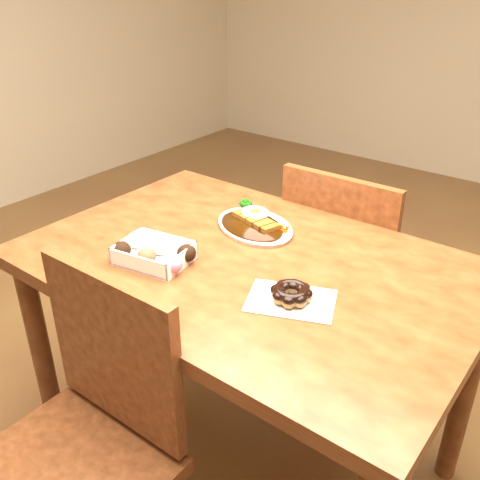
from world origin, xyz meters
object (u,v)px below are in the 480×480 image
Objects in this scene: chair_far at (348,270)px; chair_near at (81,446)px; katsu_curry_plate at (255,223)px; donut_box at (154,252)px; pon_de_ring at (291,294)px; table at (248,291)px.

chair_far and chair_near have the same top height.
katsu_curry_plate and donut_box have the same top height.
pon_de_ring is (0.15, -0.63, 0.29)m from chair_far.
katsu_curry_plate is (-0.03, 0.70, 0.29)m from chair_near.
chair_far reaches higher than pon_de_ring.
pon_de_ring is (0.39, 0.06, -0.01)m from donut_box.
pon_de_ring is (0.20, -0.09, 0.12)m from table.
katsu_curry_plate is 0.39m from pon_de_ring.
donut_box reaches higher than pon_de_ring.
chair_far is at bearing 71.33° from donut_box.
table is 3.85× the size of katsu_curry_plate.
donut_box is (-0.23, -0.69, 0.30)m from chair_far.
chair_far is (0.04, 0.53, -0.17)m from table.
donut_box is at bearing -105.74° from katsu_curry_plate.
katsu_curry_plate is 1.41× the size of donut_box.
katsu_curry_plate is at bearing 138.77° from pon_de_ring.
chair_near is 0.59m from pon_de_ring.
chair_far reaches higher than donut_box.
chair_far reaches higher than katsu_curry_plate.
chair_far is 3.93× the size of donut_box.
pon_de_ring is at bearing -25.63° from table.
katsu_curry_plate is 1.29× the size of pon_de_ring.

